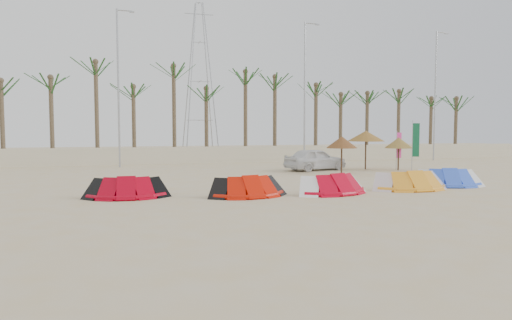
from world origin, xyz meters
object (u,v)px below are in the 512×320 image
object	(u,v)px
kite_red_left	(127,186)
car	(315,159)
parasol_left	(342,142)
kite_red_right	(331,183)
parasol_right	(366,136)
kite_blue	(444,177)
kite_orange	(407,179)
parasol_mid	(399,143)
kite_red_mid	(247,185)

from	to	relation	value
kite_red_left	car	bearing A→B (deg)	36.49
parasol_left	kite_red_left	bearing A→B (deg)	-153.99
kite_red_right	parasol_right	distance (m)	12.13
parasol_right	kite_blue	bearing A→B (deg)	-95.57
kite_red_left	kite_orange	distance (m)	12.15
kite_red_right	parasol_right	world-z (taller)	parasol_right
kite_blue	parasol_mid	distance (m)	8.20
kite_red_mid	parasol_right	xyz separation A→B (m)	(10.73, 9.50, 1.80)
parasol_left	parasol_mid	world-z (taller)	parasol_left
parasol_right	parasol_left	bearing A→B (deg)	-140.45
kite_red_left	parasol_left	world-z (taller)	parasol_left
kite_red_right	parasol_mid	world-z (taller)	parasol_mid
kite_blue	parasol_right	size ratio (longest dim) A/B	1.35
kite_orange	kite_blue	bearing A→B (deg)	12.90
kite_orange	car	size ratio (longest dim) A/B	0.84
parasol_left	parasol_right	size ratio (longest dim) A/B	0.88
kite_red_mid	kite_orange	bearing A→B (deg)	0.41
kite_red_right	parasol_mid	size ratio (longest dim) A/B	1.69
kite_red_right	parasol_left	world-z (taller)	parasol_left
kite_red_left	kite_orange	size ratio (longest dim) A/B	0.90
parasol_mid	car	xyz separation A→B (m)	(-5.20, 1.49, -1.07)
kite_red_mid	kite_red_right	bearing A→B (deg)	-2.67
kite_red_left	parasol_right	size ratio (longest dim) A/B	1.24
kite_red_right	kite_blue	size ratio (longest dim) A/B	1.05
kite_red_right	parasol_mid	bearing A→B (deg)	43.82
kite_red_mid	kite_blue	distance (m)	9.88
kite_blue	parasol_mid	xyz separation A→B (m)	(2.56, 7.67, 1.38)
kite_red_right	car	distance (m)	10.56
parasol_left	parasol_mid	size ratio (longest dim) A/B	1.05
kite_red_right	kite_blue	distance (m)	6.28
kite_red_left	kite_red_right	distance (m)	8.36
parasol_left	kite_orange	bearing A→B (deg)	-92.08
parasol_mid	kite_red_right	bearing A→B (deg)	-136.18
kite_red_left	parasol_mid	size ratio (longest dim) A/B	1.49
parasol_mid	car	distance (m)	5.52
kite_orange	parasol_mid	size ratio (longest dim) A/B	1.66
kite_red_left	car	distance (m)	14.77
kite_orange	kite_red_right	bearing A→B (deg)	-176.67
kite_orange	kite_blue	size ratio (longest dim) A/B	1.03
kite_blue	car	distance (m)	9.53
kite_red_left	parasol_right	xyz separation A→B (m)	(15.38, 8.52, 1.80)
kite_red_mid	parasol_mid	xyz separation A→B (m)	(12.42, 8.27, 1.38)
parasol_mid	car	size ratio (longest dim) A/B	0.51
kite_red_mid	parasol_right	size ratio (longest dim) A/B	1.29
kite_red_right	parasol_right	xyz separation A→B (m)	(7.10, 9.67, 1.80)
kite_red_right	parasol_left	distance (m)	8.39
kite_red_mid	kite_orange	size ratio (longest dim) A/B	0.93
kite_red_left	kite_red_mid	size ratio (longest dim) A/B	0.96
kite_red_mid	parasol_left	distance (m)	10.53
car	parasol_mid	bearing A→B (deg)	-120.75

